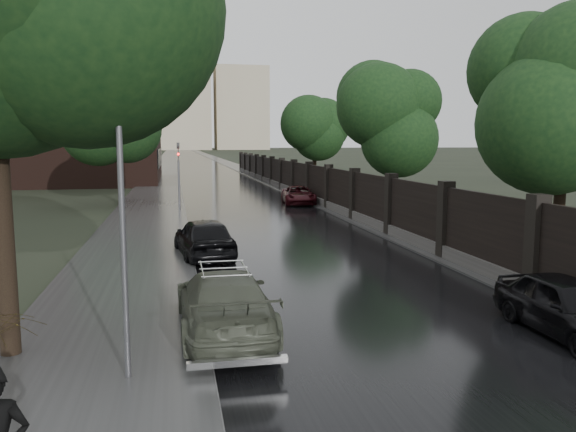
# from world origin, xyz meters

# --- Properties ---
(ground) EXTENTS (800.00, 800.00, 0.00)m
(ground) POSITION_xyz_m (0.00, 0.00, 0.00)
(ground) COLOR black
(ground) RESTS_ON ground
(road) EXTENTS (8.00, 420.00, 0.02)m
(road) POSITION_xyz_m (0.00, 190.00, 0.01)
(road) COLOR black
(road) RESTS_ON ground
(sidewalk_left) EXTENTS (4.00, 420.00, 0.16)m
(sidewalk_left) POSITION_xyz_m (-6.00, 190.00, 0.08)
(sidewalk_left) COLOR #2D2D2D
(sidewalk_left) RESTS_ON ground
(verge_right) EXTENTS (3.00, 420.00, 0.08)m
(verge_right) POSITION_xyz_m (5.50, 190.00, 0.04)
(verge_right) COLOR #2D2D2D
(verge_right) RESTS_ON ground
(fence_right) EXTENTS (0.45, 75.72, 2.70)m
(fence_right) POSITION_xyz_m (4.60, 32.01, 1.01)
(fence_right) COLOR #383533
(fence_right) RESTS_ON ground
(tree_left_far) EXTENTS (4.25, 4.25, 7.39)m
(tree_left_far) POSITION_xyz_m (-8.00, 30.00, 5.24)
(tree_left_far) COLOR black
(tree_left_far) RESTS_ON ground
(tree_right_a) EXTENTS (4.08, 4.08, 7.01)m
(tree_right_a) POSITION_xyz_m (7.50, 8.00, 4.95)
(tree_right_a) COLOR black
(tree_right_a) RESTS_ON ground
(tree_right_b) EXTENTS (4.08, 4.08, 7.01)m
(tree_right_b) POSITION_xyz_m (7.50, 22.00, 4.95)
(tree_right_b) COLOR black
(tree_right_b) RESTS_ON ground
(tree_right_c) EXTENTS (4.08, 4.08, 7.01)m
(tree_right_c) POSITION_xyz_m (7.50, 40.00, 4.95)
(tree_right_c) COLOR black
(tree_right_c) RESTS_ON ground
(lamp_post) EXTENTS (0.25, 0.12, 5.11)m
(lamp_post) POSITION_xyz_m (-5.40, 1.50, 2.67)
(lamp_post) COLOR #59595E
(lamp_post) RESTS_ON ground
(traffic_light) EXTENTS (0.16, 0.32, 4.00)m
(traffic_light) POSITION_xyz_m (-4.30, 24.99, 2.40)
(traffic_light) COLOR #59595E
(traffic_light) RESTS_ON ground
(brick_building) EXTENTS (24.00, 18.00, 20.00)m
(brick_building) POSITION_xyz_m (-18.00, 52.00, 10.00)
(brick_building) COLOR black
(brick_building) RESTS_ON ground
(stalinist_tower) EXTENTS (92.00, 30.00, 159.00)m
(stalinist_tower) POSITION_xyz_m (0.00, 300.00, 38.38)
(stalinist_tower) COLOR tan
(stalinist_tower) RESTS_ON ground
(volga_sedan) EXTENTS (1.96, 4.69, 1.35)m
(volga_sedan) POSITION_xyz_m (-3.60, 3.80, 0.68)
(volga_sedan) COLOR #494F3F
(volga_sedan) RESTS_ON ground
(hatchback_left) EXTENTS (2.20, 4.42, 1.45)m
(hatchback_left) POSITION_xyz_m (-3.60, 11.71, 0.72)
(hatchback_left) COLOR black
(hatchback_left) RESTS_ON ground
(car_right_near) EXTENTS (1.52, 3.74, 1.27)m
(car_right_near) POSITION_xyz_m (3.40, 2.16, 0.64)
(car_right_near) COLOR black
(car_right_near) RESTS_ON ground
(car_right_far) EXTENTS (2.37, 4.44, 1.19)m
(car_right_far) POSITION_xyz_m (3.38, 27.87, 0.59)
(car_right_far) COLOR #340B11
(car_right_far) RESTS_ON ground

